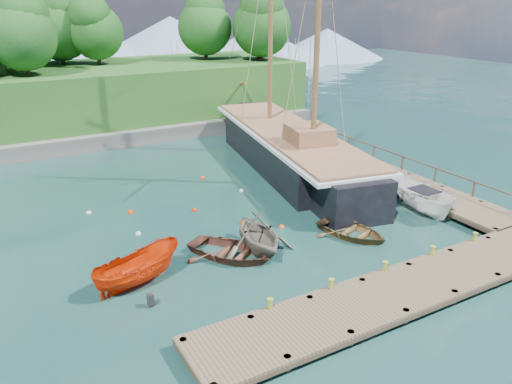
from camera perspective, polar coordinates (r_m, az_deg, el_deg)
ground at (r=26.03m, az=3.41°, el=-6.23°), size 160.00×160.00×0.00m
dock_near at (r=22.65m, az=16.89°, el=-10.49°), size 20.00×3.20×1.10m
dock_east at (r=37.55m, az=12.53°, el=2.81°), size 3.20×24.00×1.10m
bollard_0 at (r=20.53m, az=1.60°, el=-14.54°), size 0.26×0.26×0.45m
bollard_1 at (r=21.96m, az=8.49°, el=-12.14°), size 0.26×0.26×0.45m
bollard_2 at (r=23.68m, az=14.35°, el=-9.93°), size 0.26×0.26×0.45m
bollard_3 at (r=25.65m, az=19.31°, el=-7.96°), size 0.26×0.26×0.45m
bollard_4 at (r=27.79m, az=23.49°, el=-6.23°), size 0.26×0.26×0.45m
rowboat_0 at (r=25.02m, az=-3.01°, el=-7.44°), size 5.02×5.40×0.91m
rowboat_1 at (r=25.58m, az=0.23°, el=-6.71°), size 3.98×4.50×2.21m
rowboat_2 at (r=27.55m, az=10.86°, el=-4.97°), size 4.04×4.72×0.83m
motorboat_orange at (r=23.44m, az=-13.22°, el=-10.16°), size 4.71×2.89×1.71m
cabin_boat_white at (r=31.62m, az=18.38°, el=-2.19°), size 2.58×5.24×1.94m
schooner at (r=37.81m, az=3.75°, el=4.65°), size 9.41×29.10×21.80m
mooring_buoy_0 at (r=28.00m, az=-13.31°, el=-4.73°), size 0.29×0.29×0.29m
mooring_buoy_1 at (r=30.41m, az=-7.06°, el=-2.14°), size 0.31×0.31×0.31m
mooring_buoy_2 at (r=28.62m, az=-1.60°, el=-3.54°), size 0.34×0.34×0.34m
mooring_buoy_3 at (r=33.19m, az=-1.69°, el=0.06°), size 0.30×0.30×0.30m
mooring_buoy_4 at (r=30.85m, az=-14.13°, el=-2.31°), size 0.34×0.34×0.34m
mooring_buoy_5 at (r=35.74m, az=-6.10°, el=1.53°), size 0.34×0.34×0.34m
mooring_buoy_6 at (r=31.47m, az=-18.55°, el=-2.32°), size 0.30×0.30×0.30m
mooring_buoy_7 at (r=28.11m, az=2.97°, el=-4.03°), size 0.31×0.31×0.31m
distant_ridge at (r=91.24m, az=-19.26°, el=15.35°), size 117.00×40.00×10.00m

